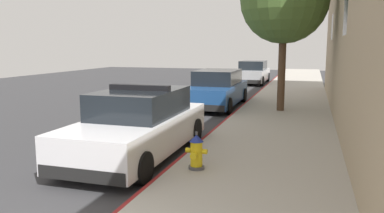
# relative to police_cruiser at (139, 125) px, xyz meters

# --- Properties ---
(ground_plane) EXTENTS (34.09, 60.00, 0.20)m
(ground_plane) POSITION_rel_police_cruiser_xyz_m (-3.14, 4.75, -0.84)
(ground_plane) COLOR #353538
(sidewalk_pavement) EXTENTS (3.42, 60.00, 0.13)m
(sidewalk_pavement) POSITION_rel_police_cruiser_xyz_m (2.86, 4.75, -0.68)
(sidewalk_pavement) COLOR #ADA89E
(sidewalk_pavement) RESTS_ON ground
(curb_painted_edge) EXTENTS (0.08, 60.00, 0.13)m
(curb_painted_edge) POSITION_rel_police_cruiser_xyz_m (1.12, 4.75, -0.68)
(curb_painted_edge) COLOR maroon
(curb_painted_edge) RESTS_ON ground
(police_cruiser) EXTENTS (1.94, 4.84, 1.68)m
(police_cruiser) POSITION_rel_police_cruiser_xyz_m (0.00, 0.00, 0.00)
(police_cruiser) COLOR white
(police_cruiser) RESTS_ON ground
(parked_car_silver_ahead) EXTENTS (1.94, 4.84, 1.56)m
(parked_car_silver_ahead) POSITION_rel_police_cruiser_xyz_m (-0.03, 7.83, -0.00)
(parked_car_silver_ahead) COLOR navy
(parked_car_silver_ahead) RESTS_ON ground
(parked_car_dark_far) EXTENTS (1.94, 4.84, 1.56)m
(parked_car_dark_far) POSITION_rel_police_cruiser_xyz_m (-0.11, 18.73, -0.00)
(parked_car_dark_far) COLOR #B2B5BA
(parked_car_dark_far) RESTS_ON ground
(fire_hydrant) EXTENTS (0.44, 0.40, 0.76)m
(fire_hydrant) POSITION_rel_police_cruiser_xyz_m (1.68, -0.94, -0.26)
(fire_hydrant) COLOR #4C4C51
(fire_hydrant) RESTS_ON sidewalk_pavement
(street_tree) EXTENTS (3.24, 3.24, 5.76)m
(street_tree) POSITION_rel_police_cruiser_xyz_m (2.72, 6.82, 3.51)
(street_tree) COLOR brown
(street_tree) RESTS_ON sidewalk_pavement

